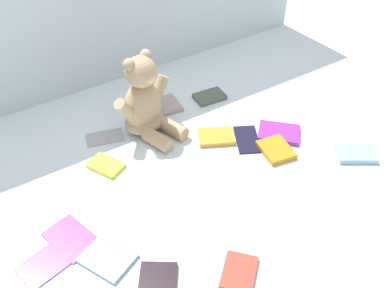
{
  "coord_description": "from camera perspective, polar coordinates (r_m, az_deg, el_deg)",
  "views": [
    {
      "loc": [
        -0.57,
        -0.98,
        1.01
      ],
      "look_at": [
        -0.01,
        -0.1,
        0.1
      ],
      "focal_mm": 44.92,
      "sensor_mm": 36.0,
      "label": 1
    }
  ],
  "objects": [
    {
      "name": "book_case_9",
      "position": [
        1.52,
        9.94,
        -0.68
      ],
      "size": [
        0.1,
        0.12,
        0.02
      ],
      "primitive_type": "cube",
      "rotation": [
        0.0,
        0.0,
        6.12
      ],
      "color": "orange",
      "rests_on": "ground_plane"
    },
    {
      "name": "book_case_3",
      "position": [
        1.55,
        6.57,
        0.61
      ],
      "size": [
        0.13,
        0.15,
        0.01
      ],
      "primitive_type": "cube",
      "rotation": [
        0.0,
        0.0,
        5.81
      ],
      "color": "black",
      "rests_on": "ground_plane"
    },
    {
      "name": "book_case_10",
      "position": [
        1.69,
        -2.84,
        4.71
      ],
      "size": [
        0.08,
        0.11,
        0.01
      ],
      "primitive_type": "cube",
      "rotation": [
        0.0,
        0.0,
        3.02
      ],
      "color": "#A08C90",
      "rests_on": "ground_plane"
    },
    {
      "name": "book_case_0",
      "position": [
        1.31,
        -14.15,
        -10.72
      ],
      "size": [
        0.13,
        0.16,
        0.01
      ],
      "primitive_type": "cube",
      "rotation": [
        0.0,
        0.0,
        3.42
      ],
      "color": "purple",
      "rests_on": "ground_plane"
    },
    {
      "name": "book_case_1",
      "position": [
        1.55,
        2.88,
        0.87
      ],
      "size": [
        0.14,
        0.12,
        0.02
      ],
      "primitive_type": "cube",
      "rotation": [
        0.0,
        0.0,
        1.11
      ],
      "color": "gold",
      "rests_on": "ground_plane"
    },
    {
      "name": "book_case_6",
      "position": [
        1.57,
        18.93,
        -1.14
      ],
      "size": [
        0.14,
        0.13,
        0.02
      ],
      "primitive_type": "cube",
      "rotation": [
        0.0,
        0.0,
        4.15
      ],
      "color": "#8ABFD2",
      "rests_on": "ground_plane"
    },
    {
      "name": "teddy_bear",
      "position": [
        1.54,
        -5.66,
        4.8
      ],
      "size": [
        0.23,
        0.23,
        0.28
      ],
      "rotation": [
        0.0,
        0.0,
        0.3
      ],
      "color": "tan",
      "rests_on": "ground_plane"
    },
    {
      "name": "book_case_11",
      "position": [
        1.58,
        -10.33,
        0.82
      ],
      "size": [
        0.13,
        0.1,
        0.01
      ],
      "primitive_type": "cube",
      "rotation": [
        0.0,
        0.0,
        4.45
      ],
      "color": "#A39DA0",
      "rests_on": "ground_plane"
    },
    {
      "name": "backdrop_drape",
      "position": [
        1.71,
        -10.51,
        16.5
      ],
      "size": [
        1.66,
        0.03,
        0.63
      ],
      "primitive_type": "cube",
      "color": "silver",
      "rests_on": "ground_plane"
    },
    {
      "name": "ground_plane",
      "position": [
        1.51,
        -1.65,
        -0.59
      ],
      "size": [
        3.2,
        3.2,
        0.0
      ],
      "primitive_type": "plane",
      "color": "silver"
    },
    {
      "name": "book_case_2",
      "position": [
        1.28,
        -16.9,
        -13.35
      ],
      "size": [
        0.15,
        0.12,
        0.01
      ],
      "primitive_type": "cube",
      "rotation": [
        0.0,
        0.0,
        1.82
      ],
      "color": "purple",
      "rests_on": "ground_plane"
    },
    {
      "name": "book_case_7",
      "position": [
        1.19,
        -4.09,
        -16.04
      ],
      "size": [
        0.14,
        0.14,
        0.01
      ],
      "primitive_type": "cube",
      "rotation": [
        0.0,
        0.0,
        2.55
      ],
      "color": "black",
      "rests_on": "ground_plane"
    },
    {
      "name": "book_case_12",
      "position": [
        1.21,
        5.61,
        -14.93
      ],
      "size": [
        0.13,
        0.13,
        0.01
      ],
      "primitive_type": "cube",
      "rotation": [
        0.0,
        0.0,
        2.32
      ],
      "color": "#C03C2C",
      "rests_on": "ground_plane"
    },
    {
      "name": "book_case_5",
      "position": [
        1.72,
        2.11,
        5.64
      ],
      "size": [
        0.11,
        0.08,
        0.02
      ],
      "primitive_type": "cube",
      "rotation": [
        0.0,
        0.0,
        1.49
      ],
      "color": "#4A5644",
      "rests_on": "ground_plane"
    },
    {
      "name": "book_case_4",
      "position": [
        1.25,
        -9.98,
        -13.21
      ],
      "size": [
        0.14,
        0.15,
        0.01
      ],
      "primitive_type": "cube",
      "rotation": [
        0.0,
        0.0,
        3.58
      ],
      "color": "#80B1D4",
      "rests_on": "ground_plane"
    },
    {
      "name": "book_case_13",
      "position": [
        1.59,
        10.27,
        1.31
      ],
      "size": [
        0.16,
        0.16,
        0.02
      ],
      "primitive_type": "cube",
      "rotation": [
        0.0,
        0.0,
        0.8
      ],
      "color": "purple",
      "rests_on": "ground_plane"
    },
    {
      "name": "book_case_8",
      "position": [
        1.47,
        -10.2,
        -2.53
      ],
      "size": [
        0.11,
        0.12,
        0.01
      ],
      "primitive_type": "cube",
      "rotation": [
        0.0,
        0.0,
        3.61
      ],
      "color": "yellow",
      "rests_on": "ground_plane"
    }
  ]
}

